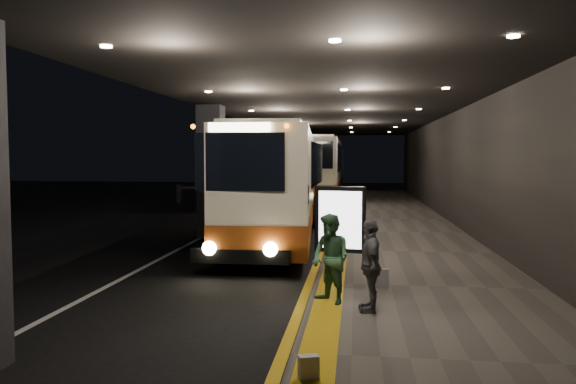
# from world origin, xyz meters

# --- Properties ---
(ground) EXTENTS (90.00, 90.00, 0.00)m
(ground) POSITION_xyz_m (0.00, 0.00, 0.00)
(ground) COLOR black
(lane_line_white) EXTENTS (0.12, 50.00, 0.01)m
(lane_line_white) POSITION_xyz_m (-1.80, 5.00, 0.01)
(lane_line_white) COLOR silver
(lane_line_white) RESTS_ON ground
(kerb_stripe_yellow) EXTENTS (0.18, 50.00, 0.01)m
(kerb_stripe_yellow) POSITION_xyz_m (2.35, 5.00, 0.01)
(kerb_stripe_yellow) COLOR gold
(kerb_stripe_yellow) RESTS_ON ground
(sidewalk) EXTENTS (4.50, 50.00, 0.15)m
(sidewalk) POSITION_xyz_m (4.75, 5.00, 0.07)
(sidewalk) COLOR #514C44
(sidewalk) RESTS_ON ground
(tactile_strip) EXTENTS (0.50, 50.00, 0.01)m
(tactile_strip) POSITION_xyz_m (2.85, 5.00, 0.16)
(tactile_strip) COLOR gold
(tactile_strip) RESTS_ON sidewalk
(terminal_wall) EXTENTS (0.10, 50.00, 6.00)m
(terminal_wall) POSITION_xyz_m (7.00, 5.00, 3.00)
(terminal_wall) COLOR black
(terminal_wall) RESTS_ON ground
(support_columns) EXTENTS (0.80, 24.80, 4.40)m
(support_columns) POSITION_xyz_m (-1.50, 4.00, 2.20)
(support_columns) COLOR black
(support_columns) RESTS_ON ground
(canopy) EXTENTS (9.00, 50.00, 0.40)m
(canopy) POSITION_xyz_m (2.50, 5.00, 4.60)
(canopy) COLOR black
(canopy) RESTS_ON support_columns
(coach_main) EXTENTS (2.99, 11.15, 3.44)m
(coach_main) POSITION_xyz_m (0.80, 3.11, 1.65)
(coach_main) COLOR #ECE4C6
(coach_main) RESTS_ON ground
(coach_second) EXTENTS (2.55, 11.88, 3.73)m
(coach_second) POSITION_xyz_m (1.08, 19.71, 1.79)
(coach_second) COLOR #ECE4C6
(coach_second) RESTS_ON ground
(coach_third) EXTENTS (2.52, 10.94, 3.42)m
(coach_third) POSITION_xyz_m (0.90, 31.68, 1.64)
(coach_third) COLOR #ECE4C6
(coach_third) RESTS_ON ground
(passenger_boarding) EXTENTS (0.60, 0.73, 1.72)m
(passenger_boarding) POSITION_xyz_m (2.80, -1.76, 1.01)
(passenger_boarding) COLOR #BB576F
(passenger_boarding) RESTS_ON sidewalk
(passenger_waiting_green) EXTENTS (0.86, 0.87, 1.55)m
(passenger_waiting_green) POSITION_xyz_m (2.89, -4.69, 0.93)
(passenger_waiting_green) COLOR #376441
(passenger_waiting_green) RESTS_ON sidewalk
(passenger_waiting_grey) EXTENTS (0.53, 0.93, 1.53)m
(passenger_waiting_grey) POSITION_xyz_m (3.56, -5.10, 0.91)
(passenger_waiting_grey) COLOR #4E4E53
(passenger_waiting_grey) RESTS_ON sidewalk
(bag_polka) EXTENTS (0.32, 0.16, 0.37)m
(bag_polka) POSITION_xyz_m (3.80, -3.42, 0.34)
(bag_polka) COLOR black
(bag_polka) RESTS_ON sidewalk
(bag_plain) EXTENTS (0.26, 0.20, 0.28)m
(bag_plain) POSITION_xyz_m (2.80, -8.09, 0.29)
(bag_plain) COLOR beige
(bag_plain) RESTS_ON sidewalk
(info_sign) EXTENTS (0.94, 0.29, 1.99)m
(info_sign) POSITION_xyz_m (3.03, -3.98, 1.50)
(info_sign) COLOR black
(info_sign) RESTS_ON sidewalk
(stanchion_post) EXTENTS (0.05, 0.05, 1.16)m
(stanchion_post) POSITION_xyz_m (2.75, -2.12, 0.73)
(stanchion_post) COLOR black
(stanchion_post) RESTS_ON sidewalk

